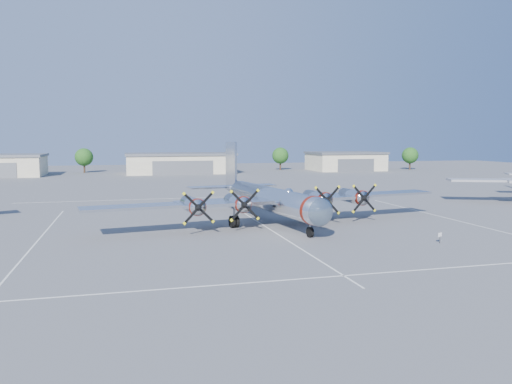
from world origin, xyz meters
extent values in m
plane|color=#505052|center=(0.00, 0.00, 0.00)|extent=(260.00, 260.00, 0.00)
cube|color=silver|center=(-22.00, -5.00, 0.01)|extent=(0.15, 40.00, 0.01)
cube|color=silver|center=(0.00, -5.00, 0.01)|extent=(0.15, 40.00, 0.01)
cube|color=silver|center=(22.00, -5.00, 0.01)|extent=(0.15, 40.00, 0.01)
cube|color=silver|center=(0.00, -22.00, 0.01)|extent=(60.00, 0.15, 0.01)
cube|color=silver|center=(0.00, 25.00, 0.01)|extent=(60.00, 0.15, 0.01)
cube|color=#C2B49A|center=(0.00, 82.00, 2.40)|extent=(28.00, 14.00, 4.80)
cube|color=slate|center=(0.00, 82.00, 5.10)|extent=(28.60, 14.60, 0.60)
cube|color=slate|center=(0.00, 74.95, 1.80)|extent=(15.40, 0.20, 3.60)
cube|color=#C2B49A|center=(48.00, 82.00, 2.40)|extent=(20.00, 14.00, 4.80)
cube|color=slate|center=(48.00, 82.00, 5.10)|extent=(20.60, 14.60, 0.60)
cube|color=slate|center=(48.00, 74.95, 1.80)|extent=(11.00, 0.20, 3.60)
cylinder|color=#382619|center=(-25.00, 90.00, 1.40)|extent=(0.50, 0.50, 2.80)
sphere|color=#214D16|center=(-25.00, 90.00, 4.24)|extent=(4.80, 4.80, 4.80)
cylinder|color=#382619|center=(30.00, 88.00, 1.40)|extent=(0.50, 0.50, 2.80)
sphere|color=#214D16|center=(30.00, 88.00, 4.24)|extent=(4.80, 4.80, 4.80)
cylinder|color=#382619|center=(68.00, 80.00, 1.40)|extent=(0.50, 0.50, 2.80)
sphere|color=#214D16|center=(68.00, 80.00, 4.24)|extent=(4.80, 4.80, 4.80)
cylinder|color=black|center=(12.72, -14.38, 0.36)|extent=(0.05, 0.05, 0.72)
cube|color=white|center=(12.72, -14.38, 0.76)|extent=(0.47, 0.23, 0.36)
camera|label=1|loc=(-14.06, -52.33, 9.24)|focal=35.00mm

